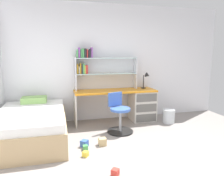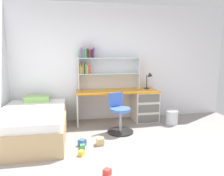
{
  "view_description": "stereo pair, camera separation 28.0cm",
  "coord_description": "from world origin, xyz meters",
  "px_view_note": "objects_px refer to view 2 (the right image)",
  "views": [
    {
      "loc": [
        -1.19,
        -2.43,
        1.56
      ],
      "look_at": [
        -0.2,
        1.44,
        0.91
      ],
      "focal_mm": 33.8,
      "sensor_mm": 36.0,
      "label": 1
    },
    {
      "loc": [
        -0.92,
        -2.49,
        1.56
      ],
      "look_at": [
        -0.2,
        1.44,
        0.91
      ],
      "focal_mm": 33.8,
      "sensor_mm": 36.0,
      "label": 2
    }
  ],
  "objects_px": {
    "bed_platform": "(32,124)",
    "toy_block_blue_3": "(82,143)",
    "toy_block_red_4": "(107,172)",
    "desk_lamp": "(150,78)",
    "swivel_chair": "(120,117)",
    "bookshelf_hutch": "(99,65)",
    "toy_block_natural_2": "(100,141)",
    "toy_block_yellow_1": "(81,153)",
    "desk": "(138,104)",
    "toy_block_green_0": "(83,147)",
    "waste_bin": "(172,117)"
  },
  "relations": [
    {
      "from": "toy_block_yellow_1",
      "to": "toy_block_blue_3",
      "type": "relative_size",
      "value": 0.73
    },
    {
      "from": "desk",
      "to": "waste_bin",
      "type": "height_order",
      "value": "desk"
    },
    {
      "from": "waste_bin",
      "to": "bed_platform",
      "type": "bearing_deg",
      "value": -174.8
    },
    {
      "from": "swivel_chair",
      "to": "bed_platform",
      "type": "bearing_deg",
      "value": -179.88
    },
    {
      "from": "swivel_chair",
      "to": "bed_platform",
      "type": "height_order",
      "value": "swivel_chair"
    },
    {
      "from": "bed_platform",
      "to": "waste_bin",
      "type": "height_order",
      "value": "bed_platform"
    },
    {
      "from": "toy_block_yellow_1",
      "to": "toy_block_red_4",
      "type": "relative_size",
      "value": 0.92
    },
    {
      "from": "bed_platform",
      "to": "toy_block_red_4",
      "type": "distance_m",
      "value": 1.91
    },
    {
      "from": "bookshelf_hutch",
      "to": "toy_block_yellow_1",
      "type": "bearing_deg",
      "value": -106.15
    },
    {
      "from": "desk",
      "to": "toy_block_blue_3",
      "type": "relative_size",
      "value": 16.92
    },
    {
      "from": "desk_lamp",
      "to": "toy_block_yellow_1",
      "type": "distance_m",
      "value": 2.49
    },
    {
      "from": "waste_bin",
      "to": "toy_block_blue_3",
      "type": "xyz_separation_m",
      "value": [
        -2.03,
        -0.78,
        -0.1
      ]
    },
    {
      "from": "bookshelf_hutch",
      "to": "toy_block_green_0",
      "type": "height_order",
      "value": "bookshelf_hutch"
    },
    {
      "from": "toy_block_natural_2",
      "to": "bed_platform",
      "type": "bearing_deg",
      "value": 155.76
    },
    {
      "from": "desk_lamp",
      "to": "toy_block_blue_3",
      "type": "xyz_separation_m",
      "value": [
        -1.65,
        -1.22,
        -0.94
      ]
    },
    {
      "from": "toy_block_natural_2",
      "to": "swivel_chair",
      "type": "bearing_deg",
      "value": 49.66
    },
    {
      "from": "bookshelf_hutch",
      "to": "toy_block_natural_2",
      "type": "distance_m",
      "value": 1.86
    },
    {
      "from": "waste_bin",
      "to": "toy_block_blue_3",
      "type": "bearing_deg",
      "value": -158.84
    },
    {
      "from": "desk",
      "to": "toy_block_yellow_1",
      "type": "bearing_deg",
      "value": -132.06
    },
    {
      "from": "toy_block_green_0",
      "to": "toy_block_red_4",
      "type": "bearing_deg",
      "value": -71.26
    },
    {
      "from": "waste_bin",
      "to": "toy_block_green_0",
      "type": "bearing_deg",
      "value": -155.61
    },
    {
      "from": "bed_platform",
      "to": "desk_lamp",
      "type": "bearing_deg",
      "value": 15.44
    },
    {
      "from": "toy_block_yellow_1",
      "to": "toy_block_blue_3",
      "type": "distance_m",
      "value": 0.36
    },
    {
      "from": "bookshelf_hutch",
      "to": "toy_block_blue_3",
      "type": "xyz_separation_m",
      "value": [
        -0.46,
        -1.34,
        -1.27
      ]
    },
    {
      "from": "bed_platform",
      "to": "toy_block_red_4",
      "type": "xyz_separation_m",
      "value": [
        1.18,
        -1.48,
        -0.23
      ]
    },
    {
      "from": "swivel_chair",
      "to": "desk",
      "type": "bearing_deg",
      "value": 48.1
    },
    {
      "from": "desk_lamp",
      "to": "toy_block_red_4",
      "type": "height_order",
      "value": "desk_lamp"
    },
    {
      "from": "bookshelf_hutch",
      "to": "toy_block_yellow_1",
      "type": "distance_m",
      "value": 2.18
    },
    {
      "from": "toy_block_yellow_1",
      "to": "desk_lamp",
      "type": "bearing_deg",
      "value": 43.36
    },
    {
      "from": "bed_platform",
      "to": "toy_block_blue_3",
      "type": "distance_m",
      "value": 1.06
    },
    {
      "from": "toy_block_yellow_1",
      "to": "swivel_chair",
      "type": "bearing_deg",
      "value": 47.83
    },
    {
      "from": "toy_block_blue_3",
      "to": "toy_block_green_0",
      "type": "bearing_deg",
      "value": -90.04
    },
    {
      "from": "toy_block_green_0",
      "to": "swivel_chair",
      "type": "bearing_deg",
      "value": 40.37
    },
    {
      "from": "toy_block_green_0",
      "to": "bed_platform",
      "type": "bearing_deg",
      "value": 143.89
    },
    {
      "from": "toy_block_yellow_1",
      "to": "desk",
      "type": "bearing_deg",
      "value": 47.94
    },
    {
      "from": "desk_lamp",
      "to": "bed_platform",
      "type": "distance_m",
      "value": 2.73
    },
    {
      "from": "swivel_chair",
      "to": "bed_platform",
      "type": "xyz_separation_m",
      "value": [
        -1.67,
        -0.0,
        -0.04
      ]
    },
    {
      "from": "bookshelf_hutch",
      "to": "toy_block_blue_3",
      "type": "distance_m",
      "value": 1.9
    },
    {
      "from": "swivel_chair",
      "to": "toy_block_green_0",
      "type": "bearing_deg",
      "value": -139.63
    },
    {
      "from": "toy_block_blue_3",
      "to": "toy_block_red_4",
      "type": "relative_size",
      "value": 1.26
    },
    {
      "from": "swivel_chair",
      "to": "toy_block_blue_3",
      "type": "xyz_separation_m",
      "value": [
        -0.77,
        -0.52,
        -0.26
      ]
    },
    {
      "from": "waste_bin",
      "to": "toy_block_natural_2",
      "type": "height_order",
      "value": "waste_bin"
    },
    {
      "from": "bed_platform",
      "to": "toy_block_natural_2",
      "type": "bearing_deg",
      "value": -24.24
    },
    {
      "from": "bed_platform",
      "to": "toy_block_red_4",
      "type": "bearing_deg",
      "value": -51.58
    },
    {
      "from": "bed_platform",
      "to": "toy_block_natural_2",
      "type": "height_order",
      "value": "bed_platform"
    },
    {
      "from": "bookshelf_hutch",
      "to": "swivel_chair",
      "type": "bearing_deg",
      "value": -69.29
    },
    {
      "from": "bed_platform",
      "to": "desk",
      "type": "bearing_deg",
      "value": 16.1
    },
    {
      "from": "waste_bin",
      "to": "toy_block_yellow_1",
      "type": "distance_m",
      "value": 2.35
    },
    {
      "from": "toy_block_natural_2",
      "to": "toy_block_blue_3",
      "type": "xyz_separation_m",
      "value": [
        -0.31,
        0.02,
        -0.01
      ]
    },
    {
      "from": "toy_block_yellow_1",
      "to": "toy_block_green_0",
      "type": "bearing_deg",
      "value": 83.33
    }
  ]
}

